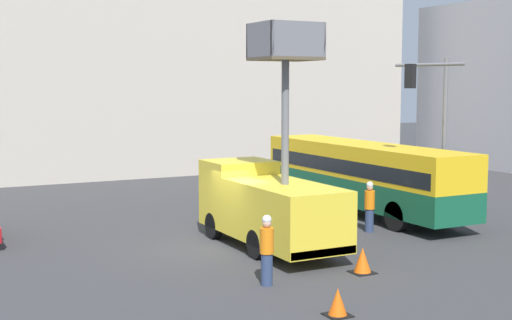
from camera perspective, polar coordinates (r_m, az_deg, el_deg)
The scene contains 9 objects.
ground_plane at distance 24.00m, azimuth -2.80°, elevation -7.05°, with size 120.00×120.00×0.00m, color #38383A.
building_backdrop_far at distance 45.65m, azimuth -15.24°, elevation 10.89°, with size 44.00×10.00×18.92m.
utility_truck at distance 23.65m, azimuth 0.97°, elevation -3.37°, with size 2.29×6.65×7.33m.
city_bus at distance 30.41m, azimuth 8.49°, elevation -0.95°, with size 2.43×11.81×2.96m.
traffic_light_pole at distance 28.70m, azimuth 14.00°, elevation 3.67°, with size 2.97×2.72×6.50m.
road_worker_near_truck at distance 19.41m, azimuth 0.87°, elevation -7.20°, with size 0.38×0.38×1.94m.
road_worker_directing at distance 26.69m, azimuth 9.07°, elevation -3.70°, with size 0.38×0.38×1.89m.
traffic_cone_near_truck at distance 17.22m, azimuth 6.56°, elevation -11.28°, with size 0.58×0.58×0.67m.
traffic_cone_mid_road at distance 21.03m, azimuth 8.52°, elevation -8.00°, with size 0.65×0.65×0.75m.
Camera 1 is at (-9.67, -21.28, 5.42)m, focal length 50.00 mm.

